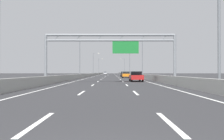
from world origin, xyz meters
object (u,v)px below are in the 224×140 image
(streetlamp_left_far, at_px, (93,62))
(white_car, at_px, (105,73))
(streetlamp_right_distant, at_px, (123,65))
(black_car, at_px, (123,74))
(streetlamp_left_near, at_px, (1,15))
(streetlamp_right_near, at_px, (215,15))
(streetlamp_right_mid, at_px, (141,56))
(streetlamp_right_far, at_px, (129,62))
(streetlamp_left_distant, at_px, (99,65))
(red_car, at_px, (135,76))
(streetlamp_left_mid, at_px, (80,56))
(sign_gantry, at_px, (112,45))
(orange_car, at_px, (125,75))

(streetlamp_left_far, distance_m, white_car, 30.07)
(streetlamp_right_distant, height_order, black_car, streetlamp_right_distant)
(streetlamp_left_near, xyz_separation_m, streetlamp_right_near, (14.93, 0.00, 0.00))
(streetlamp_right_mid, bearing_deg, streetlamp_right_far, 90.00)
(streetlamp_right_far, height_order, streetlamp_left_distant, same)
(red_car, bearing_deg, streetlamp_right_mid, 80.62)
(streetlamp_left_mid, bearing_deg, streetlamp_right_near, -69.66)
(streetlamp_left_mid, relative_size, streetlamp_right_mid, 1.00)
(streetlamp_right_near, relative_size, streetlamp_right_distant, 1.00)
(streetlamp_right_mid, relative_size, black_car, 2.11)
(sign_gantry, xyz_separation_m, streetlamp_right_mid, (7.21, 26.49, 0.53))
(streetlamp_left_far, relative_size, black_car, 2.11)
(white_car, xyz_separation_m, orange_car, (7.10, -70.16, 0.00))
(sign_gantry, height_order, streetlamp_left_mid, streetlamp_left_mid)
(streetlamp_left_mid, height_order, orange_car, streetlamp_left_mid)
(red_car, bearing_deg, streetlamp_left_near, -122.09)
(streetlamp_left_mid, xyz_separation_m, streetlamp_left_far, (0.00, 40.28, 0.00))
(orange_car, bearing_deg, black_car, 89.74)
(streetlamp_right_distant, xyz_separation_m, white_car, (-10.92, -10.84, -4.63))
(streetlamp_left_near, bearing_deg, streetlamp_left_mid, 90.00)
(streetlamp_right_distant, relative_size, black_car, 2.11)
(black_car, bearing_deg, streetlamp_left_mid, -131.12)
(sign_gantry, height_order, orange_car, sign_gantry)
(streetlamp_left_near, distance_m, orange_car, 41.61)
(streetlamp_right_near, relative_size, streetlamp_left_mid, 1.00)
(red_car, bearing_deg, orange_car, 90.34)
(streetlamp_left_mid, height_order, streetlamp_right_mid, same)
(streetlamp_left_far, distance_m, black_car, 30.03)
(streetlamp_left_distant, relative_size, red_car, 2.13)
(streetlamp_right_far, bearing_deg, streetlamp_left_distant, 110.34)
(sign_gantry, xyz_separation_m, red_car, (3.52, 4.13, -4.12))
(streetlamp_right_far, height_order, streetlamp_right_distant, same)
(sign_gantry, distance_m, streetlamp_right_near, 15.57)
(sign_gantry, relative_size, black_car, 3.80)
(streetlamp_right_mid, bearing_deg, orange_car, -173.36)
(streetlamp_left_near, xyz_separation_m, black_car, (11.17, 53.07, -4.63))
(streetlamp_right_mid, relative_size, white_car, 2.08)
(streetlamp_left_distant, relative_size, orange_car, 2.04)
(red_car, height_order, orange_car, orange_car)
(sign_gantry, xyz_separation_m, streetlamp_right_far, (7.21, 66.77, 0.53))
(streetlamp_right_mid, relative_size, streetlamp_right_distant, 1.00)
(streetlamp_left_mid, bearing_deg, streetlamp_right_distant, 79.50)
(streetlamp_left_mid, bearing_deg, streetlamp_right_mid, 0.00)
(streetlamp_right_near, distance_m, red_car, 18.88)
(streetlamp_left_far, bearing_deg, streetlamp_right_distant, 69.66)
(streetlamp_left_near, distance_m, streetlamp_left_distant, 120.83)
(black_car, xyz_separation_m, orange_car, (-0.06, -13.24, 0.01))
(streetlamp_left_mid, relative_size, red_car, 2.13)
(streetlamp_right_near, relative_size, streetlamp_left_distant, 1.00)
(streetlamp_left_far, xyz_separation_m, streetlamp_right_distant, (14.93, 40.28, 0.00))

